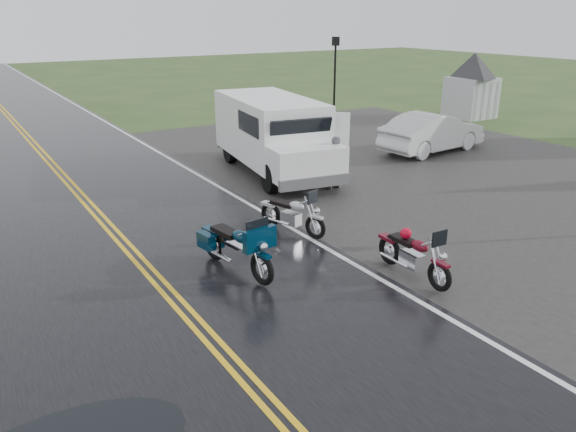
% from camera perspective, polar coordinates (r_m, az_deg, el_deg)
% --- Properties ---
extents(ground, '(120.00, 120.00, 0.00)m').
position_cam_1_polar(ground, '(9.55, -8.08, -12.25)').
color(ground, '#2D471E').
rests_on(ground, ground).
extents(road, '(8.00, 100.00, 0.04)m').
position_cam_1_polar(road, '(18.45, -21.06, 2.75)').
color(road, black).
rests_on(road, ground).
extents(parking_pad, '(14.00, 24.00, 0.03)m').
position_cam_1_polar(parking_pad, '(19.51, 15.98, 4.20)').
color(parking_pad, black).
rests_on(parking_pad, ground).
extents(visitor_center, '(16.00, 10.00, 4.80)m').
position_cam_1_polar(visitor_center, '(30.35, 18.34, 13.97)').
color(visitor_center, '#A8AAAD').
rests_on(visitor_center, ground).
extents(motorcycle_red, '(0.78, 2.02, 1.18)m').
position_cam_1_polar(motorcycle_red, '(10.96, 15.24, -4.85)').
color(motorcycle_red, '#580A17').
rests_on(motorcycle_red, ground).
extents(motorcycle_teal, '(1.15, 2.36, 1.34)m').
position_cam_1_polar(motorcycle_teal, '(10.78, -2.68, -4.09)').
color(motorcycle_teal, '#052337').
rests_on(motorcycle_teal, ground).
extents(motorcycle_silver, '(1.24, 2.06, 1.15)m').
position_cam_1_polar(motorcycle_silver, '(13.01, 2.81, -0.23)').
color(motorcycle_silver, '#B4B5BC').
rests_on(motorcycle_silver, ground).
extents(van_white, '(3.35, 6.67, 2.51)m').
position_cam_1_polar(van_white, '(16.37, -1.83, 6.52)').
color(van_white, white).
rests_on(van_white, ground).
extents(person_at_van, '(0.60, 0.41, 1.60)m').
position_cam_1_polar(person_at_van, '(16.91, 4.73, 5.30)').
color(person_at_van, '#49494D').
rests_on(person_at_van, ground).
extents(sedan_white, '(4.63, 1.98, 1.48)m').
position_cam_1_polar(sedan_white, '(22.28, 14.46, 8.17)').
color(sedan_white, silver).
rests_on(sedan_white, ground).
extents(lamp_post_far_right, '(0.35, 0.35, 4.10)m').
position_cam_1_polar(lamp_post_far_right, '(26.56, 4.76, 13.39)').
color(lamp_post_far_right, black).
rests_on(lamp_post_far_right, ground).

